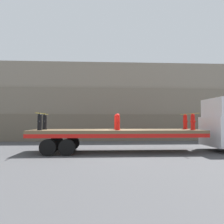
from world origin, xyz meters
name	(u,v)px	position (x,y,z in m)	size (l,w,h in m)	color
ground_plane	(117,152)	(0.00, 0.00, 0.00)	(120.00, 120.00, 0.00)	#474749
rock_cliff	(110,102)	(0.00, 8.15, 3.45)	(60.00, 3.30, 6.91)	#665B4C
flatbed_trailer	(108,134)	(-0.52, 0.00, 1.03)	(9.44, 2.53, 1.25)	brown
fire_hydrant_black_near_0	(40,122)	(-4.12, -0.53, 1.68)	(0.28, 0.53, 0.89)	black
fire_hydrant_black_far_0	(45,122)	(-4.12, 0.53, 1.68)	(0.28, 0.53, 0.89)	black
fire_hydrant_red_near_1	(118,122)	(0.00, -0.53, 1.68)	(0.28, 0.53, 0.89)	red
fire_hydrant_red_far_1	(116,122)	(0.00, 0.53, 1.68)	(0.28, 0.53, 0.89)	red
fire_hydrant_red_near_2	(193,122)	(4.12, -0.53, 1.68)	(0.28, 0.53, 0.89)	red
fire_hydrant_red_far_2	(185,122)	(4.12, 0.53, 1.68)	(0.28, 0.53, 0.89)	red
cargo_strap_rear	(42,114)	(-4.12, 0.00, 2.14)	(0.05, 2.62, 0.01)	yellow
cargo_strap_middle	(189,114)	(4.12, 0.00, 2.14)	(0.05, 2.62, 0.01)	yellow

